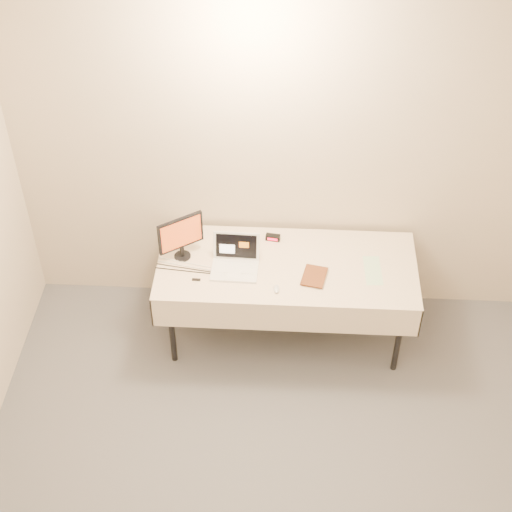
# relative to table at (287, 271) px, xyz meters

# --- Properties ---
(back_wall) EXTENTS (4.00, 0.10, 2.70)m
(back_wall) POSITION_rel_table_xyz_m (0.00, 0.45, 0.67)
(back_wall) COLOR beige
(back_wall) RESTS_ON ground
(table) EXTENTS (1.86, 0.81, 0.74)m
(table) POSITION_rel_table_xyz_m (0.00, 0.00, 0.00)
(table) COLOR black
(table) RESTS_ON ground
(laptop) EXTENTS (0.34, 0.29, 0.23)m
(laptop) POSITION_rel_table_xyz_m (-0.37, -0.03, 0.12)
(laptop) COLOR white
(laptop) RESTS_ON table
(monitor) EXTENTS (0.30, 0.21, 0.35)m
(monitor) POSITION_rel_table_xyz_m (-0.76, 0.05, 0.27)
(monitor) COLOR black
(monitor) RESTS_ON table
(book) EXTENTS (0.16, 0.05, 0.21)m
(book) POSITION_rel_table_xyz_m (0.11, -0.11, 0.17)
(book) COLOR #9A491C
(book) RESTS_ON table
(alarm_clock) EXTENTS (0.11, 0.06, 0.04)m
(alarm_clock) POSITION_rel_table_xyz_m (-0.11, 0.27, 0.08)
(alarm_clock) COLOR black
(alarm_clock) RESTS_ON table
(clicker) EXTENTS (0.04, 0.09, 0.02)m
(clicker) POSITION_rel_table_xyz_m (-0.07, -0.26, 0.07)
(clicker) COLOR silver
(clicker) RESTS_ON table
(paper_form) EXTENTS (0.13, 0.31, 0.00)m
(paper_form) POSITION_rel_table_xyz_m (0.61, -0.03, 0.06)
(paper_form) COLOR #BFEABA
(paper_form) RESTS_ON table
(usb_dongle) EXTENTS (0.06, 0.02, 0.01)m
(usb_dongle) POSITION_rel_table_xyz_m (-0.63, -0.19, 0.07)
(usb_dongle) COLOR black
(usb_dongle) RESTS_ON table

